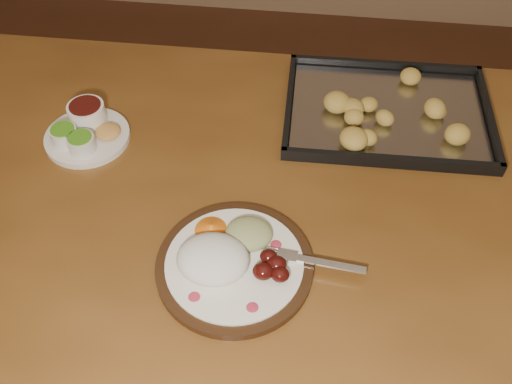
# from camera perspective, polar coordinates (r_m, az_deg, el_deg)

# --- Properties ---
(dining_table) EXTENTS (1.50, 0.91, 0.75)m
(dining_table) POSITION_cam_1_polar(r_m,az_deg,el_deg) (1.09, 0.07, -4.28)
(dining_table) COLOR brown
(dining_table) RESTS_ON ground
(dinner_plate) EXTENTS (0.34, 0.25, 0.06)m
(dinner_plate) POSITION_cam_1_polar(r_m,az_deg,el_deg) (0.92, -2.53, -6.81)
(dinner_plate) COLOR black
(dinner_plate) RESTS_ON dining_table
(condiment_saucer) EXTENTS (0.17, 0.17, 0.06)m
(condiment_saucer) POSITION_cam_1_polar(r_m,az_deg,el_deg) (1.17, -16.72, 5.94)
(condiment_saucer) COLOR silver
(condiment_saucer) RESTS_ON dining_table
(baking_tray) EXTENTS (0.42, 0.31, 0.04)m
(baking_tray) POSITION_cam_1_polar(r_m,az_deg,el_deg) (1.20, 12.96, 7.97)
(baking_tray) COLOR black
(baking_tray) RESTS_ON dining_table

